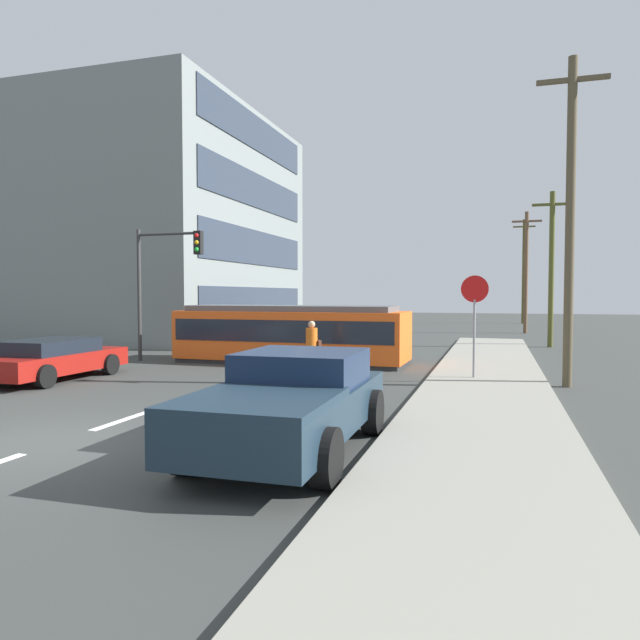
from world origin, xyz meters
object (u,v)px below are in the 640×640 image
Objects in this scene: streetcar_tram at (291,333)px; parked_sedan_mid at (52,358)px; utility_pole_distant at (524,269)px; utility_pole_far at (526,270)px; city_bus at (320,324)px; utility_pole_mid at (551,266)px; traffic_light_mast at (164,269)px; pedestrian_crossing at (312,344)px; stop_sign at (475,305)px; utility_pole_near at (570,217)px; pickup_truck_parked at (292,402)px.

streetcar_tram is 1.84× the size of parked_sedan_mid.
parked_sedan_mid is 40.94m from utility_pole_distant.
city_bus is at bearing -127.99° from utility_pole_far.
utility_pole_far is at bearing 52.01° from city_bus.
utility_pole_mid is at bearing -89.34° from utility_pole_distant.
utility_pole_distant is (13.86, 33.16, 1.15)m from traffic_light_mast.
utility_pole_far is (7.23, 21.98, 3.08)m from pedestrian_crossing.
utility_pole_far reaches higher than stop_sign.
streetcar_tram is at bearing 13.04° from traffic_light_mast.
traffic_light_mast is at bearing 170.77° from stop_sign.
traffic_light_mast is at bearing -123.58° from utility_pole_far.
traffic_light_mast reaches higher than streetcar_tram.
traffic_light_mast reaches higher than stop_sign.
utility_pole_near is 35.10m from utility_pole_distant.
pickup_truck_parked is at bearing -74.43° from city_bus.
utility_pole_distant is at bearing 68.12° from city_bus.
utility_pole_far is at bearing 56.42° from traffic_light_mast.
pickup_truck_parked is 0.65× the size of utility_pole_far.
pedestrian_crossing is at bearing 178.04° from utility_pole_near.
utility_pole_far reaches higher than utility_pole_mid.
city_bus is 8.85m from traffic_light_mast.
utility_pole_far is at bearing 83.86° from stop_sign.
utility_pole_far reaches higher than parked_sedan_mid.
stop_sign is (7.45, -9.52, 1.13)m from city_bus.
pickup_truck_parked is at bearing -106.71° from stop_sign.
utility_pole_far is at bearing 71.80° from pedestrian_crossing.
utility_pole_distant is at bearing 89.44° from utility_pole_near.
pedestrian_crossing is (2.60, -9.40, -0.12)m from city_bus.
parked_sedan_mid is 0.52× the size of utility_pole_distant.
stop_sign is 12.70m from utility_pole_mid.
traffic_light_mast is (-8.61, 10.09, 2.63)m from pickup_truck_parked.
city_bus is at bearing 135.65° from utility_pole_near.
utility_pole_mid is at bearing 14.51° from city_bus.
utility_pole_mid is at bearing -86.18° from utility_pole_far.
utility_pole_distant reaches higher than utility_pole_mid.
parked_sedan_mid is at bearing -97.63° from traffic_light_mast.
stop_sign is 0.33× the size of utility_pole_distant.
stop_sign is at bearing -9.23° from traffic_light_mast.
utility_pole_mid is 0.83× the size of utility_pole_distant.
stop_sign is (2.49, 8.28, 1.40)m from pickup_truck_parked.
streetcar_tram reaches higher than pickup_truck_parked.
pickup_truck_parked is 13.52m from traffic_light_mast.
pedestrian_crossing is 0.34× the size of traffic_light_mast.
pedestrian_crossing is 7.63m from parked_sedan_mid.
parked_sedan_mid is 0.52× the size of utility_pole_near.
city_bus is 0.60× the size of utility_pole_near.
utility_pole_mid reaches higher than pedestrian_crossing.
parked_sedan_mid is 12.26m from stop_sign.
city_bus is 1.08× the size of traffic_light_mast.
utility_pole_far is (-0.05, 22.23, -0.52)m from utility_pole_near.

